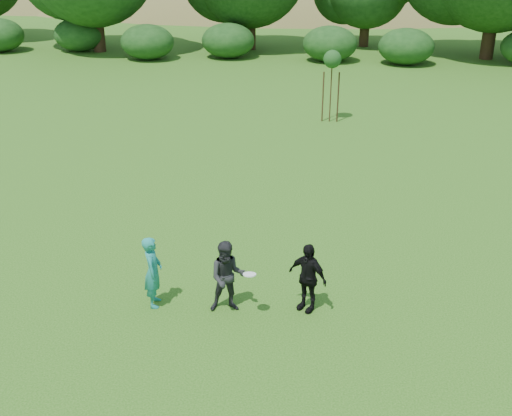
{
  "coord_description": "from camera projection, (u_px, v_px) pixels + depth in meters",
  "views": [
    {
      "loc": [
        1.96,
        -10.99,
        7.53
      ],
      "look_at": [
        0.0,
        3.0,
        1.1
      ],
      "focal_mm": 45.0,
      "sensor_mm": 36.0,
      "label": 1
    }
  ],
  "objects": [
    {
      "name": "player_teal",
      "position": [
        153.0,
        272.0,
        13.35
      ],
      "size": [
        0.48,
        0.64,
        1.59
      ],
      "primitive_type": "imported",
      "rotation": [
        0.0,
        0.0,
        1.75
      ],
      "color": "#1C7F77",
      "rests_on": "ground"
    },
    {
      "name": "ground",
      "position": [
        236.0,
        316.0,
        13.28
      ],
      "size": [
        120.0,
        120.0,
        0.0
      ],
      "primitive_type": "plane",
      "color": "#19470C",
      "rests_on": "ground"
    },
    {
      "name": "sapling",
      "position": [
        332.0,
        61.0,
        24.87
      ],
      "size": [
        0.7,
        0.7,
        2.85
      ],
      "color": "#3A2716",
      "rests_on": "ground"
    },
    {
      "name": "hillside",
      "position": [
        324.0,
        88.0,
        80.0
      ],
      "size": [
        150.0,
        72.0,
        52.0
      ],
      "color": "olive",
      "rests_on": "ground"
    },
    {
      "name": "player_black",
      "position": [
        307.0,
        277.0,
        13.2
      ],
      "size": [
        0.96,
        0.77,
        1.53
      ],
      "primitive_type": "imported",
      "rotation": [
        0.0,
        0.0,
        -0.52
      ],
      "color": "black",
      "rests_on": "ground"
    },
    {
      "name": "player_grey",
      "position": [
        228.0,
        277.0,
        13.16
      ],
      "size": [
        0.87,
        0.74,
        1.58
      ],
      "primitive_type": "imported",
      "rotation": [
        0.0,
        0.0,
        0.21
      ],
      "color": "#232425",
      "rests_on": "ground"
    },
    {
      "name": "frisbee",
      "position": [
        250.0,
        274.0,
        12.8
      ],
      "size": [
        0.27,
        0.27,
        0.07
      ],
      "color": "white",
      "rests_on": "ground"
    }
  ]
}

